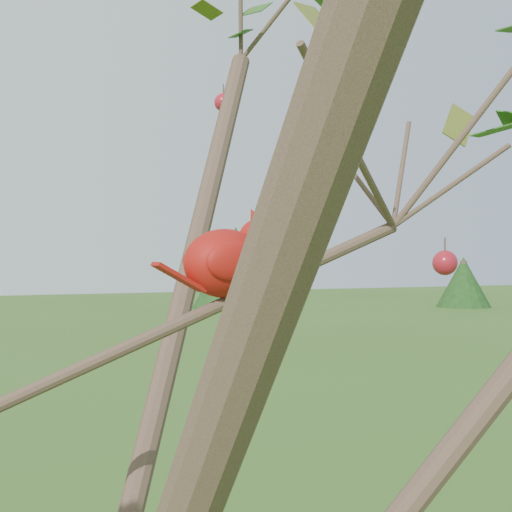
# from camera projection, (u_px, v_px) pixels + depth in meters

# --- Properties ---
(crabapple_tree) EXTENTS (2.35, 2.05, 2.95)m
(crabapple_tree) POSITION_uv_depth(u_px,v_px,m) (33.00, 287.00, 0.79)
(crabapple_tree) COLOR #3B291F
(crabapple_tree) RESTS_ON ground
(cardinal) EXTENTS (0.20, 0.11, 0.14)m
(cardinal) POSITION_uv_depth(u_px,v_px,m) (229.00, 260.00, 0.98)
(cardinal) COLOR #A7110E
(cardinal) RESTS_ON ground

